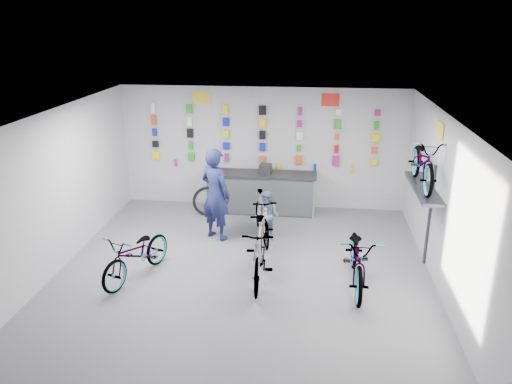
# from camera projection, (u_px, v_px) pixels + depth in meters

# --- Properties ---
(floor) EXTENTS (8.00, 8.00, 0.00)m
(floor) POSITION_uv_depth(u_px,v_px,m) (240.00, 283.00, 9.06)
(floor) COLOR #56565B
(floor) RESTS_ON ground
(ceiling) EXTENTS (8.00, 8.00, 0.00)m
(ceiling) POSITION_uv_depth(u_px,v_px,m) (238.00, 120.00, 8.06)
(ceiling) COLOR white
(ceiling) RESTS_ON wall_back
(wall_back) EXTENTS (7.00, 0.00, 7.00)m
(wall_back) POSITION_uv_depth(u_px,v_px,m) (263.00, 148.00, 12.30)
(wall_back) COLOR #BDBDC0
(wall_back) RESTS_ON floor
(wall_front) EXTENTS (7.00, 0.00, 7.00)m
(wall_front) POSITION_uv_depth(u_px,v_px,m) (179.00, 355.00, 4.81)
(wall_front) COLOR #BDBDC0
(wall_front) RESTS_ON floor
(wall_left) EXTENTS (0.00, 8.00, 8.00)m
(wall_left) POSITION_uv_depth(u_px,v_px,m) (46.00, 198.00, 8.93)
(wall_left) COLOR #BDBDC0
(wall_left) RESTS_ON floor
(wall_right) EXTENTS (0.00, 8.00, 8.00)m
(wall_right) POSITION_uv_depth(u_px,v_px,m) (450.00, 215.00, 8.18)
(wall_right) COLOR #BDBDC0
(wall_right) RESTS_ON floor
(counter) EXTENTS (2.70, 0.66, 1.00)m
(counter) POSITION_uv_depth(u_px,v_px,m) (261.00, 193.00, 12.21)
(counter) COLOR black
(counter) RESTS_ON floor
(merch_wall) EXTENTS (5.57, 0.08, 1.57)m
(merch_wall) POSITION_uv_depth(u_px,v_px,m) (260.00, 137.00, 12.15)
(merch_wall) COLOR yellow
(merch_wall) RESTS_ON wall_back
(wall_bracket) EXTENTS (0.39, 1.90, 2.00)m
(wall_bracket) POSITION_uv_depth(u_px,v_px,m) (424.00, 192.00, 9.34)
(wall_bracket) COLOR #333338
(wall_bracket) RESTS_ON wall_right
(sign_left) EXTENTS (0.42, 0.02, 0.30)m
(sign_left) POSITION_uv_depth(u_px,v_px,m) (201.00, 98.00, 12.04)
(sign_left) COLOR yellow
(sign_left) RESTS_ON wall_back
(sign_right) EXTENTS (0.42, 0.02, 0.30)m
(sign_right) POSITION_uv_depth(u_px,v_px,m) (330.00, 100.00, 11.71)
(sign_right) COLOR red
(sign_right) RESTS_ON wall_back
(sign_side) EXTENTS (0.02, 0.40, 0.30)m
(sign_side) POSITION_uv_depth(u_px,v_px,m) (440.00, 130.00, 8.93)
(sign_side) COLOR yellow
(sign_side) RESTS_ON wall_right
(bike_left) EXTENTS (1.21, 1.90, 0.94)m
(bike_left) POSITION_uv_depth(u_px,v_px,m) (137.00, 254.00, 9.11)
(bike_left) COLOR gray
(bike_left) RESTS_ON floor
(bike_center) EXTENTS (0.60, 1.92, 1.14)m
(bike_center) POSITION_uv_depth(u_px,v_px,m) (259.00, 252.00, 8.97)
(bike_center) COLOR gray
(bike_center) RESTS_ON floor
(bike_right) EXTENTS (0.73, 2.06, 1.08)m
(bike_right) POSITION_uv_depth(u_px,v_px,m) (358.00, 258.00, 8.83)
(bike_right) COLOR gray
(bike_right) RESTS_ON floor
(bike_service) EXTENTS (0.90, 1.79, 1.03)m
(bike_service) POSITION_uv_depth(u_px,v_px,m) (262.00, 217.00, 10.69)
(bike_service) COLOR gray
(bike_service) RESTS_ON floor
(bike_wall) EXTENTS (0.63, 1.80, 0.95)m
(bike_wall) POSITION_uv_depth(u_px,v_px,m) (423.00, 162.00, 9.15)
(bike_wall) COLOR gray
(bike_wall) RESTS_ON wall_bracket
(clerk) EXTENTS (0.88, 0.79, 2.01)m
(clerk) POSITION_uv_depth(u_px,v_px,m) (216.00, 194.00, 10.59)
(clerk) COLOR #191F4C
(clerk) RESTS_ON floor
(customer) EXTENTS (0.64, 0.57, 1.10)m
(customer) POSITION_uv_depth(u_px,v_px,m) (267.00, 216.00, 10.67)
(customer) COLOR slate
(customer) RESTS_ON floor
(spare_wheel) EXTENTS (0.74, 0.29, 0.73)m
(spare_wheel) POSITION_uv_depth(u_px,v_px,m) (208.00, 201.00, 12.04)
(spare_wheel) COLOR black
(spare_wheel) RESTS_ON floor
(register) EXTENTS (0.31, 0.33, 0.22)m
(register) POSITION_uv_depth(u_px,v_px,m) (266.00, 169.00, 12.00)
(register) COLOR black
(register) RESTS_ON counter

